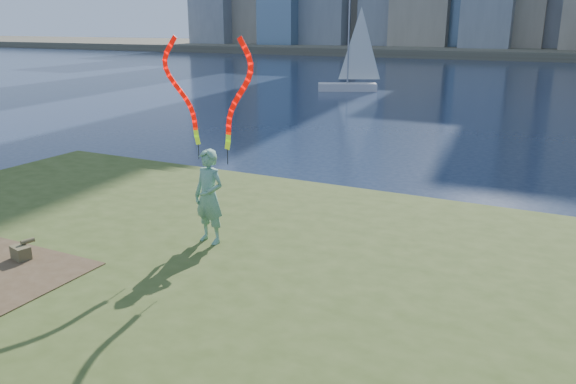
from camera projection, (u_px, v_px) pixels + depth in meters
The scene contains 6 objects.
ground at pixel (193, 275), 11.37m from camera, with size 320.00×320.00×0.00m, color #18243C.
grassy_knoll at pixel (110, 309), 9.31m from camera, with size 20.00×18.00×0.80m.
far_shore at pixel (535, 51), 92.44m from camera, with size 320.00×40.00×1.20m, color #4B4637.
woman_with_ribbons at pixel (209, 173), 10.59m from camera, with size 2.11×0.56×4.20m.
canvas_bag at pixel (21, 252), 10.10m from camera, with size 0.40×0.45×0.34m.
sailboat at pixel (351, 75), 42.15m from camera, with size 4.53×3.10×7.01m.
Camera 1 is at (6.41, -8.42, 4.89)m, focal length 35.00 mm.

